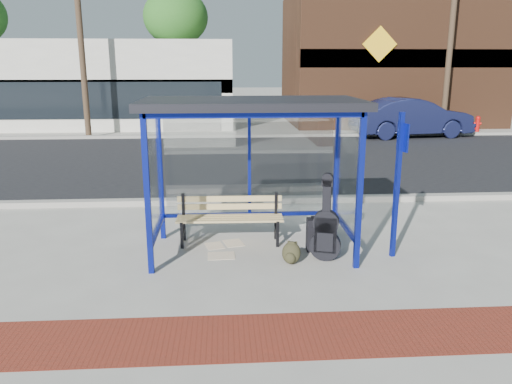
{
  "coord_description": "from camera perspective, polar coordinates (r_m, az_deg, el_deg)",
  "views": [
    {
      "loc": [
        -0.42,
        -7.54,
        2.92
      ],
      "look_at": [
        0.08,
        0.2,
        0.94
      ],
      "focal_mm": 35.0,
      "sensor_mm": 36.0,
      "label": 1
    }
  ],
  "objects": [
    {
      "name": "suitcase",
      "position": [
        8.1,
        6.98,
        -4.86
      ],
      "size": [
        0.34,
        0.23,
        0.58
      ],
      "rotation": [
        0.0,
        0.0,
        -0.03
      ],
      "color": "black",
      "rests_on": "ground"
    },
    {
      "name": "sign_post",
      "position": [
        7.84,
        15.92,
        1.6
      ],
      "size": [
        0.12,
        0.28,
        2.25
      ],
      "rotation": [
        0.0,
        0.0,
        0.25
      ],
      "color": "#0D198F",
      "rests_on": "ground"
    },
    {
      "name": "newspaper_b",
      "position": [
        7.92,
        -3.99,
        -7.28
      ],
      "size": [
        0.43,
        0.35,
        0.01
      ],
      "primitive_type": "cube",
      "rotation": [
        0.0,
        0.0,
        0.03
      ],
      "color": "white",
      "rests_on": "ground"
    },
    {
      "name": "curb_near",
      "position": [
        10.83,
        -1.33,
        -0.98
      ],
      "size": [
        60.0,
        0.25,
        0.12
      ],
      "primitive_type": "cube",
      "color": "gray",
      "rests_on": "ground"
    },
    {
      "name": "storefront_brown",
      "position": [
        27.36,
        14.7,
        14.47
      ],
      "size": [
        10.0,
        7.08,
        6.4
      ],
      "color": "#59331E",
      "rests_on": "ground"
    },
    {
      "name": "tree_mid",
      "position": [
        29.76,
        -9.17,
        19.04
      ],
      "size": [
        3.6,
        3.6,
        7.03
      ],
      "color": "#4C3826",
      "rests_on": "ground"
    },
    {
      "name": "tree_right",
      "position": [
        32.34,
        20.92,
        17.93
      ],
      "size": [
        3.6,
        3.6,
        7.03
      ],
      "color": "#4C3826",
      "rests_on": "ground"
    },
    {
      "name": "utility_pole_east",
      "position": [
        22.99,
        21.4,
        16.35
      ],
      "size": [
        1.6,
        0.24,
        8.0
      ],
      "color": "#4C3826",
      "rests_on": "ground"
    },
    {
      "name": "curb_far",
      "position": [
        20.84,
        -2.52,
        6.43
      ],
      "size": [
        60.0,
        0.25,
        0.12
      ],
      "primitive_type": "cube",
      "color": "gray",
      "rests_on": "ground"
    },
    {
      "name": "fire_hydrant",
      "position": [
        24.47,
        23.99,
        7.18
      ],
      "size": [
        0.33,
        0.22,
        0.72
      ],
      "rotation": [
        0.0,
        0.0,
        -0.41
      ],
      "color": "red",
      "rests_on": "ground"
    },
    {
      "name": "utility_pole_west",
      "position": [
        21.7,
        -19.44,
        16.69
      ],
      "size": [
        1.6,
        0.24,
        8.0
      ],
      "color": "#4C3826",
      "rests_on": "ground"
    },
    {
      "name": "ground",
      "position": [
        8.09,
        -0.46,
        -6.81
      ],
      "size": [
        120.0,
        120.0,
        0.0
      ],
      "primitive_type": "plane",
      "color": "#B2ADA0",
      "rests_on": "ground"
    },
    {
      "name": "parked_car",
      "position": [
        21.86,
        17.36,
        8.14
      ],
      "size": [
        5.06,
        2.31,
        1.61
      ],
      "primitive_type": "imported",
      "rotation": [
        0.0,
        0.0,
        1.7
      ],
      "color": "#181C43",
      "rests_on": "ground"
    },
    {
      "name": "brick_paver_strip",
      "position": [
        5.75,
        1.08,
        -16.13
      ],
      "size": [
        60.0,
        1.0,
        0.01
      ],
      "primitive_type": "cube",
      "color": "maroon",
      "rests_on": "ground"
    },
    {
      "name": "guitar_bag",
      "position": [
        7.68,
        7.97,
        -4.41
      ],
      "size": [
        0.49,
        0.26,
        1.29
      ],
      "rotation": [
        0.0,
        0.0,
        -0.29
      ],
      "color": "black",
      "rests_on": "ground"
    },
    {
      "name": "bus_shelter",
      "position": [
        7.67,
        -0.52,
        7.99
      ],
      "size": [
        3.3,
        1.8,
        2.42
      ],
      "color": "navy",
      "rests_on": "ground"
    },
    {
      "name": "newspaper_a",
      "position": [
        8.35,
        -4.76,
        -6.14
      ],
      "size": [
        0.36,
        0.41,
        0.01
      ],
      "primitive_type": "cube",
      "rotation": [
        0.0,
        0.0,
        1.82
      ],
      "color": "white",
      "rests_on": "ground"
    },
    {
      "name": "newspaper_c",
      "position": [
        8.45,
        -2.56,
        -5.85
      ],
      "size": [
        0.38,
        0.44,
        0.01
      ],
      "primitive_type": "cube",
      "rotation": [
        0.0,
        0.0,
        1.82
      ],
      "color": "white",
      "rests_on": "ground"
    },
    {
      "name": "backpack",
      "position": [
        7.58,
        4.04,
        -7.04
      ],
      "size": [
        0.33,
        0.32,
        0.34
      ],
      "rotation": [
        0.0,
        0.0,
        -0.31
      ],
      "color": "black",
      "rests_on": "ground"
    },
    {
      "name": "far_sidewalk",
      "position": [
        22.73,
        -2.63,
        6.95
      ],
      "size": [
        60.0,
        4.0,
        0.01
      ],
      "primitive_type": "cube",
      "color": "#B2ADA0",
      "rests_on": "ground"
    },
    {
      "name": "street_asphalt",
      "position": [
        15.81,
        -2.11,
        3.69
      ],
      "size": [
        60.0,
        10.0,
        0.0
      ],
      "primitive_type": "cube",
      "color": "black",
      "rests_on": "ground"
    },
    {
      "name": "bench",
      "position": [
        8.36,
        -3.01,
        -2.7
      ],
      "size": [
        1.77,
        0.47,
        0.83
      ],
      "rotation": [
        0.0,
        0.0,
        -0.02
      ],
      "color": "black",
      "rests_on": "ground"
    },
    {
      "name": "storefront_white",
      "position": [
        26.94,
        -22.73,
        11.29
      ],
      "size": [
        18.0,
        6.04,
        4.0
      ],
      "color": "silver",
      "rests_on": "ground"
    }
  ]
}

